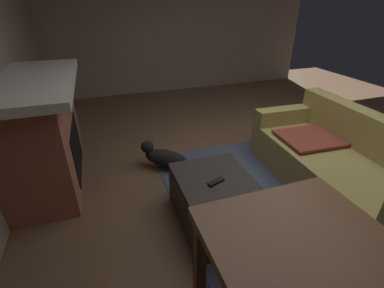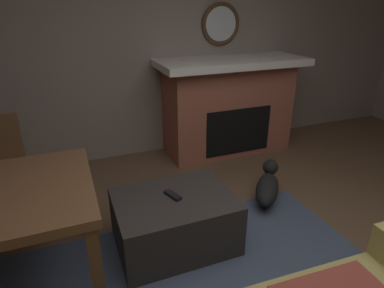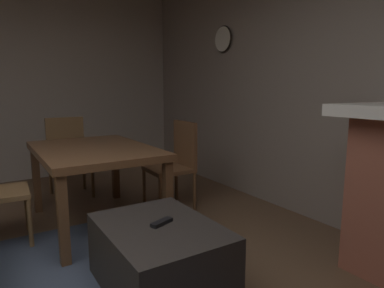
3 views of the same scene
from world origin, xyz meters
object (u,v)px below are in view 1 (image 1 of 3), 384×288
object	(u,v)px
ottoman_coffee_table	(217,202)
tv_remote	(216,182)
small_dog	(163,157)
fireplace	(43,132)
couch	(341,166)

from	to	relation	value
ottoman_coffee_table	tv_remote	distance (m)	0.23
tv_remote	small_dog	size ratio (longest dim) A/B	0.29
fireplace	tv_remote	xyz separation A→B (m)	(1.23, 1.47, -0.15)
ottoman_coffee_table	small_dog	distance (m)	1.05
fireplace	ottoman_coffee_table	distance (m)	1.96
tv_remote	small_dog	world-z (taller)	tv_remote
fireplace	ottoman_coffee_table	xyz separation A→B (m)	(1.23, 1.49, -0.38)
couch	ottoman_coffee_table	world-z (taller)	couch
couch	tv_remote	size ratio (longest dim) A/B	12.95
couch	ottoman_coffee_table	bearing A→B (deg)	-89.57
couch	tv_remote	distance (m)	1.44
ottoman_coffee_table	tv_remote	world-z (taller)	tv_remote
tv_remote	small_dog	bearing A→B (deg)	172.95
fireplace	small_dog	world-z (taller)	fireplace
tv_remote	small_dog	distance (m)	1.08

